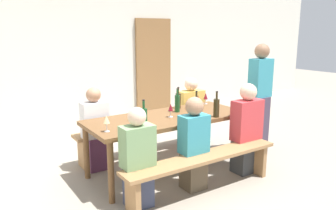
{
  "coord_description": "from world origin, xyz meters",
  "views": [
    {
      "loc": [
        -2.29,
        -3.46,
        1.83
      ],
      "look_at": [
        0.0,
        0.0,
        0.9
      ],
      "focal_mm": 35.54,
      "sensor_mm": 36.0,
      "label": 1
    }
  ],
  "objects_px": {
    "wine_bottle_4": "(216,107)",
    "wine_glass_0": "(198,99)",
    "wine_glass_3": "(206,97)",
    "seated_guest_near_1": "(194,145)",
    "seated_guest_near_0": "(138,160)",
    "seated_guest_near_2": "(246,131)",
    "wine_bottle_3": "(196,107)",
    "wine_glass_1": "(171,108)",
    "bench_far": "(141,132)",
    "seated_guest_far_1": "(191,115)",
    "wine_bottle_0": "(178,100)",
    "wine_glass_2": "(189,102)",
    "tasting_table": "(168,122)",
    "seated_guest_far_0": "(95,131)",
    "wooden_door": "(154,65)",
    "bench_near": "(204,163)",
    "wine_bottle_1": "(177,103)",
    "wine_glass_4": "(106,120)",
    "wine_bottle_2": "(144,118)",
    "standing_host": "(259,100)"
  },
  "relations": [
    {
      "from": "wooden_door",
      "to": "wine_glass_4",
      "type": "xyz_separation_m",
      "value": [
        -2.59,
        -3.31,
        -0.17
      ]
    },
    {
      "from": "wine_glass_4",
      "to": "wine_glass_1",
      "type": "bearing_deg",
      "value": 8.54
    },
    {
      "from": "tasting_table",
      "to": "wine_glass_3",
      "type": "xyz_separation_m",
      "value": [
        0.88,
        0.31,
        0.19
      ]
    },
    {
      "from": "seated_guest_near_1",
      "to": "wine_glass_2",
      "type": "bearing_deg",
      "value": -33.23
    },
    {
      "from": "seated_guest_near_0",
      "to": "tasting_table",
      "type": "bearing_deg",
      "value": -52.56
    },
    {
      "from": "wine_bottle_3",
      "to": "wine_glass_4",
      "type": "relative_size",
      "value": 1.87
    },
    {
      "from": "seated_guest_far_0",
      "to": "tasting_table",
      "type": "bearing_deg",
      "value": 52.83
    },
    {
      "from": "wine_bottle_4",
      "to": "wine_glass_0",
      "type": "xyz_separation_m",
      "value": [
        0.09,
        0.49,
        0.01
      ]
    },
    {
      "from": "tasting_table",
      "to": "seated_guest_far_0",
      "type": "height_order",
      "value": "seated_guest_far_0"
    },
    {
      "from": "wine_glass_3",
      "to": "bench_near",
      "type": "bearing_deg",
      "value": -130.27
    },
    {
      "from": "bench_near",
      "to": "bench_far",
      "type": "distance_m",
      "value": 1.47
    },
    {
      "from": "seated_guest_near_1",
      "to": "seated_guest_far_0",
      "type": "relative_size",
      "value": 0.99
    },
    {
      "from": "bench_near",
      "to": "wine_bottle_2",
      "type": "bearing_deg",
      "value": 143.39
    },
    {
      "from": "wine_glass_3",
      "to": "seated_guest_far_0",
      "type": "xyz_separation_m",
      "value": [
        -1.65,
        0.28,
        -0.33
      ]
    },
    {
      "from": "wine_bottle_1",
      "to": "seated_guest_near_1",
      "type": "bearing_deg",
      "value": -110.39
    },
    {
      "from": "bench_near",
      "to": "wine_glass_4",
      "type": "height_order",
      "value": "wine_glass_4"
    },
    {
      "from": "bench_far",
      "to": "tasting_table",
      "type": "bearing_deg",
      "value": -90.0
    },
    {
      "from": "tasting_table",
      "to": "seated_guest_far_1",
      "type": "height_order",
      "value": "seated_guest_far_1"
    },
    {
      "from": "wine_bottle_1",
      "to": "standing_host",
      "type": "height_order",
      "value": "standing_host"
    },
    {
      "from": "tasting_table",
      "to": "bench_far",
      "type": "distance_m",
      "value": 0.8
    },
    {
      "from": "wine_bottle_0",
      "to": "wine_glass_2",
      "type": "xyz_separation_m",
      "value": [
        0.11,
        -0.11,
        -0.01
      ]
    },
    {
      "from": "wine_bottle_3",
      "to": "wine_glass_1",
      "type": "bearing_deg",
      "value": 143.11
    },
    {
      "from": "seated_guest_near_1",
      "to": "wooden_door",
      "type": "bearing_deg",
      "value": -24.57
    },
    {
      "from": "bench_far",
      "to": "seated_guest_far_1",
      "type": "distance_m",
      "value": 0.85
    },
    {
      "from": "wine_glass_2",
      "to": "seated_guest_near_1",
      "type": "distance_m",
      "value": 0.98
    },
    {
      "from": "wine_glass_0",
      "to": "seated_guest_far_0",
      "type": "xyz_separation_m",
      "value": [
        -1.36,
        0.46,
        -0.35
      ]
    },
    {
      "from": "seated_guest_near_1",
      "to": "seated_guest_far_1",
      "type": "xyz_separation_m",
      "value": [
        0.84,
        1.17,
        -0.01
      ]
    },
    {
      "from": "wine_glass_3",
      "to": "seated_guest_near_1",
      "type": "distance_m",
      "value": 1.32
    },
    {
      "from": "seated_guest_far_1",
      "to": "wine_bottle_2",
      "type": "bearing_deg",
      "value": -56.01
    },
    {
      "from": "wine_bottle_1",
      "to": "wine_glass_4",
      "type": "bearing_deg",
      "value": -164.63
    },
    {
      "from": "bench_near",
      "to": "wine_glass_0",
      "type": "relative_size",
      "value": 10.49
    },
    {
      "from": "wooden_door",
      "to": "seated_guest_far_0",
      "type": "xyz_separation_m",
      "value": [
        -2.43,
        -2.54,
        -0.52
      ]
    },
    {
      "from": "tasting_table",
      "to": "wine_bottle_3",
      "type": "xyz_separation_m",
      "value": [
        0.27,
        -0.24,
        0.21
      ]
    },
    {
      "from": "bench_near",
      "to": "wine_glass_2",
      "type": "bearing_deg",
      "value": 62.62
    },
    {
      "from": "seated_guest_far_1",
      "to": "seated_guest_near_0",
      "type": "bearing_deg",
      "value": -53.5
    },
    {
      "from": "wine_bottle_0",
      "to": "seated_guest_near_0",
      "type": "bearing_deg",
      "value": -142.04
    },
    {
      "from": "wine_glass_1",
      "to": "wine_glass_3",
      "type": "xyz_separation_m",
      "value": [
        0.87,
        0.36,
        -0.01
      ]
    },
    {
      "from": "seated_guest_near_0",
      "to": "seated_guest_near_2",
      "type": "relative_size",
      "value": 0.91
    },
    {
      "from": "wooden_door",
      "to": "wine_bottle_4",
      "type": "xyz_separation_m",
      "value": [
        -1.17,
        -3.49,
        -0.17
      ]
    },
    {
      "from": "wine_bottle_3",
      "to": "seated_guest_near_2",
      "type": "bearing_deg",
      "value": -31.17
    },
    {
      "from": "wine_bottle_4",
      "to": "wine_glass_4",
      "type": "distance_m",
      "value": 1.44
    },
    {
      "from": "wine_glass_1",
      "to": "wine_bottle_3",
      "type": "bearing_deg",
      "value": -36.89
    },
    {
      "from": "wine_bottle_1",
      "to": "bench_far",
      "type": "bearing_deg",
      "value": 111.48
    },
    {
      "from": "wooden_door",
      "to": "wine_bottle_1",
      "type": "bearing_deg",
      "value": -115.53
    },
    {
      "from": "seated_guest_far_1",
      "to": "seated_guest_far_0",
      "type": "bearing_deg",
      "value": -90.0
    },
    {
      "from": "wooden_door",
      "to": "bench_near",
      "type": "relative_size",
      "value": 1.04
    },
    {
      "from": "wooden_door",
      "to": "wine_bottle_1",
      "type": "relative_size",
      "value": 6.46
    },
    {
      "from": "wine_bottle_0",
      "to": "wine_glass_3",
      "type": "distance_m",
      "value": 0.51
    },
    {
      "from": "seated_guest_near_1",
      "to": "wine_bottle_1",
      "type": "bearing_deg",
      "value": -20.39
    },
    {
      "from": "wine_bottle_1",
      "to": "bench_near",
      "type": "bearing_deg",
      "value": -105.33
    }
  ]
}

